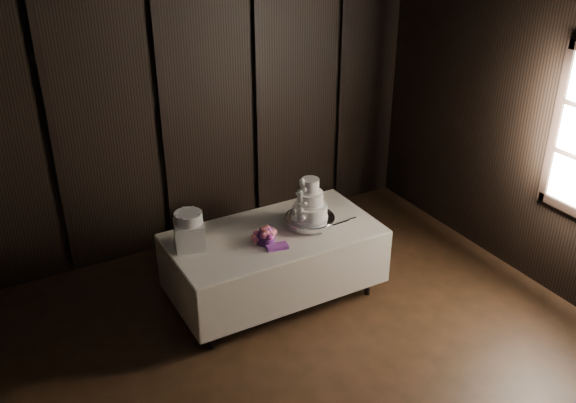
{
  "coord_description": "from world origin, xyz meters",
  "views": [
    {
      "loc": [
        -1.95,
        -2.62,
        3.77
      ],
      "look_at": [
        0.65,
        2.0,
        1.05
      ],
      "focal_mm": 40.0,
      "sensor_mm": 36.0,
      "label": 1
    }
  ],
  "objects": [
    {
      "name": "small_cake",
      "position": [
        -0.28,
        2.13,
        1.06
      ],
      "size": [
        0.3,
        0.3,
        0.1
      ],
      "primitive_type": "cylinder",
      "rotation": [
        0.0,
        0.0,
        0.22
      ],
      "color": "white",
      "rests_on": "box_pedestal"
    },
    {
      "name": "display_table",
      "position": [
        0.5,
        2.0,
        0.42
      ],
      "size": [
        1.99,
        1.05,
        0.76
      ],
      "rotation": [
        0.0,
        0.0,
        -0.0
      ],
      "color": "#EFE4CE",
      "rests_on": "ground"
    },
    {
      "name": "cake_stand",
      "position": [
        0.86,
        1.95,
        0.81
      ],
      "size": [
        0.53,
        0.53,
        0.09
      ],
      "primitive_type": "cylinder",
      "rotation": [
        0.0,
        0.0,
        -0.1
      ],
      "color": "silver",
      "rests_on": "display_table"
    },
    {
      "name": "bouquet",
      "position": [
        0.34,
        1.86,
        0.83
      ],
      "size": [
        0.38,
        0.46,
        0.2
      ],
      "primitive_type": null,
      "rotation": [
        0.0,
        0.0,
        -0.2
      ],
      "color": "#B84C68",
      "rests_on": "display_table"
    },
    {
      "name": "cake_knife",
      "position": [
        1.1,
        1.83,
        0.77
      ],
      "size": [
        0.37,
        0.04,
        0.01
      ],
      "primitive_type": "cube",
      "rotation": [
        0.0,
        0.0,
        0.05
      ],
      "color": "silver",
      "rests_on": "display_table"
    },
    {
      "name": "box_pedestal",
      "position": [
        -0.28,
        2.13,
        0.89
      ],
      "size": [
        0.32,
        0.32,
        0.25
      ],
      "primitive_type": "cube",
      "rotation": [
        0.0,
        0.0,
        -0.28
      ],
      "color": "white",
      "rests_on": "display_table"
    },
    {
      "name": "room",
      "position": [
        0.0,
        0.0,
        1.5
      ],
      "size": [
        6.08,
        7.08,
        3.08
      ],
      "color": "black",
      "rests_on": "ground"
    },
    {
      "name": "wedding_cake",
      "position": [
        0.83,
        1.94,
        1.01
      ],
      "size": [
        0.38,
        0.33,
        0.4
      ],
      "rotation": [
        0.0,
        0.0,
        0.34
      ],
      "color": "white",
      "rests_on": "cake_stand"
    }
  ]
}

